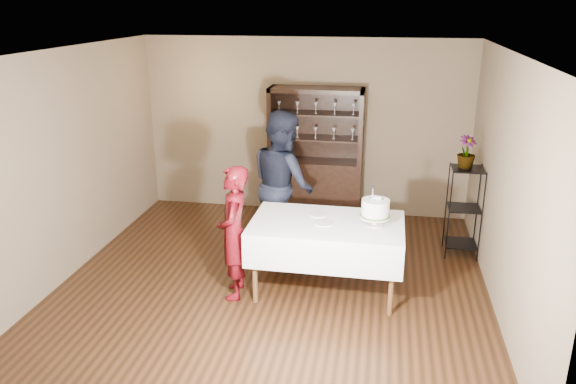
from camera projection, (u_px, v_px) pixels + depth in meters
The scene contains 14 objects.
floor at pixel (274, 281), 6.75m from camera, with size 5.00×5.00×0.00m, color black.
ceiling at pixel (272, 51), 5.88m from camera, with size 5.00×5.00×0.00m, color silver.
back_wall at pixel (305, 127), 8.64m from camera, with size 5.00×0.02×2.70m, color brown.
wall_left at pixel (69, 164), 6.72m from camera, with size 0.02×5.00×2.70m, color brown.
wall_right at pixel (506, 187), 5.91m from camera, with size 0.02×5.00×2.70m, color brown.
china_hutch at pixel (315, 175), 8.60m from camera, with size 1.40×0.48×2.00m.
plant_etagere at pixel (464, 208), 7.29m from camera, with size 0.42×0.42×1.20m.
cake_table at pixel (327, 238), 6.35m from camera, with size 1.71×1.06×0.86m.
woman at pixel (234, 233), 6.22m from camera, with size 0.56×0.37×1.53m, color #3E050E.
man at pixel (283, 184), 7.23m from camera, with size 0.94×0.73×1.93m, color black.
cake at pixel (375, 209), 6.13m from camera, with size 0.37×0.37×0.47m.
plate_near at pixel (324, 223), 6.23m from camera, with size 0.22×0.22×0.01m, color silver.
plate_far at pixel (318, 215), 6.48m from camera, with size 0.20×0.20×0.01m, color silver.
potted_plant at pixel (466, 152), 7.07m from camera, with size 0.23×0.23×0.41m, color #4C6D34.
Camera 1 is at (1.21, -5.92, 3.22)m, focal length 35.00 mm.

